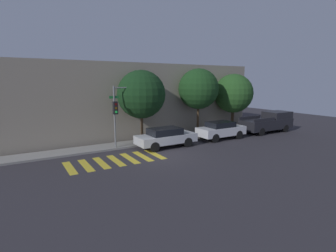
{
  "coord_description": "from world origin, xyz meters",
  "views": [
    {
      "loc": [
        -8.25,
        -14.42,
        4.92
      ],
      "look_at": [
        1.64,
        2.1,
        1.6
      ],
      "focal_mm": 28.0,
      "sensor_mm": 36.0,
      "label": 1
    }
  ],
  "objects": [
    {
      "name": "sidewalk",
      "position": [
        0.0,
        4.13,
        0.07
      ],
      "size": [
        26.0,
        1.85,
        0.14
      ],
      "primitive_type": "cube",
      "color": "gray",
      "rests_on": "ground"
    },
    {
      "name": "sedan_near_corner",
      "position": [
        1.45,
        2.1,
        0.79
      ],
      "size": [
        4.57,
        1.82,
        1.47
      ],
      "color": "#B7BABF",
      "rests_on": "ground"
    },
    {
      "name": "crosswalk",
      "position": [
        -2.94,
        0.8,
        0.0
      ],
      "size": [
        5.99,
        2.6,
        0.0
      ],
      "color": "gold",
      "rests_on": "ground"
    },
    {
      "name": "tree_near_corner",
      "position": [
        0.51,
        4.27,
        3.88
      ],
      "size": [
        3.78,
        3.78,
        5.78
      ],
      "color": "#4C3823",
      "rests_on": "ground"
    },
    {
      "name": "sedan_middle",
      "position": [
        6.92,
        2.1,
        0.81
      ],
      "size": [
        4.27,
        1.77,
        1.5
      ],
      "color": "silver",
      "rests_on": "ground"
    },
    {
      "name": "ground_plane",
      "position": [
        0.0,
        0.0,
        0.0
      ],
      "size": [
        60.0,
        60.0,
        0.0
      ],
      "primitive_type": "plane",
      "color": "#2D2B30"
    },
    {
      "name": "building_row",
      "position": [
        0.0,
        8.45,
        3.2
      ],
      "size": [
        26.0,
        6.0,
        6.41
      ],
      "primitive_type": "cube",
      "color": "gray",
      "rests_on": "ground"
    },
    {
      "name": "tree_midblock",
      "position": [
        6.09,
        4.27,
        4.22
      ],
      "size": [
        3.58,
        3.58,
        6.02
      ],
      "color": "#42301E",
      "rests_on": "ground"
    },
    {
      "name": "traffic_light_pole",
      "position": [
        -1.59,
        3.37,
        3.19
      ],
      "size": [
        2.18,
        0.56,
        4.59
      ],
      "color": "slate",
      "rests_on": "ground"
    },
    {
      "name": "tree_far_end",
      "position": [
        10.37,
        4.27,
        3.72
      ],
      "size": [
        3.76,
        3.76,
        5.61
      ],
      "color": "#42301E",
      "rests_on": "ground"
    },
    {
      "name": "pickup_truck",
      "position": [
        13.04,
        2.1,
        0.99
      ],
      "size": [
        5.56,
        2.0,
        1.94
      ],
      "color": "black",
      "rests_on": "ground"
    }
  ]
}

